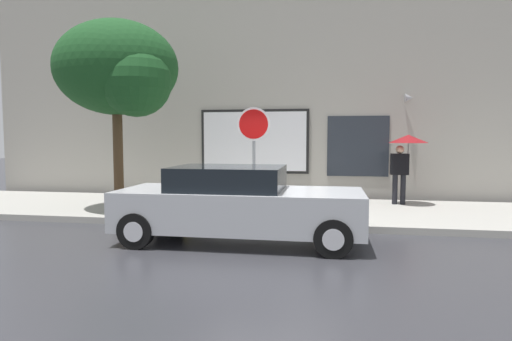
{
  "coord_description": "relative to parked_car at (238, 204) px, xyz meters",
  "views": [
    {
      "loc": [
        1.06,
        -7.86,
        1.94
      ],
      "look_at": [
        -0.57,
        1.8,
        1.2
      ],
      "focal_mm": 30.09,
      "sensor_mm": 36.0,
      "label": 1
    }
  ],
  "objects": [
    {
      "name": "parked_car",
      "position": [
        0.0,
        0.0,
        0.0
      ],
      "size": [
        4.51,
        1.85,
        1.42
      ],
      "color": "#B7BABF",
      "rests_on": "ground"
    },
    {
      "name": "stop_sign",
      "position": [
        -0.01,
        1.77,
        1.2
      ],
      "size": [
        0.76,
        0.1,
        2.48
      ],
      "color": "gray",
      "rests_on": "sidewalk"
    },
    {
      "name": "sidewalk",
      "position": [
        0.59,
        3.08,
        -0.63
      ],
      "size": [
        20.0,
        4.0,
        0.15
      ],
      "primitive_type": "cube",
      "color": "#A3A099",
      "rests_on": "ground"
    },
    {
      "name": "ground_plane",
      "position": [
        0.59,
        0.08,
        -0.71
      ],
      "size": [
        60.0,
        60.0,
        0.0
      ],
      "primitive_type": "plane",
      "color": "#333338"
    },
    {
      "name": "pedestrian_with_umbrella",
      "position": [
        3.7,
        4.24,
        0.96
      ],
      "size": [
        1.03,
        1.03,
        1.88
      ],
      "color": "black",
      "rests_on": "sidewalk"
    },
    {
      "name": "street_tree",
      "position": [
        -3.43,
        2.21,
        2.89
      ],
      "size": [
        3.11,
        2.64,
        4.7
      ],
      "color": "#4C3823",
      "rests_on": "sidewalk"
    },
    {
      "name": "fire_hydrant",
      "position": [
        -1.69,
        1.64,
        -0.16
      ],
      "size": [
        0.3,
        0.44,
        0.8
      ],
      "color": "yellow",
      "rests_on": "sidewalk"
    },
    {
      "name": "building_facade",
      "position": [
        0.59,
        5.58,
        2.77
      ],
      "size": [
        20.0,
        0.67,
        7.0
      ],
      "color": "#9E998E",
      "rests_on": "ground"
    }
  ]
}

